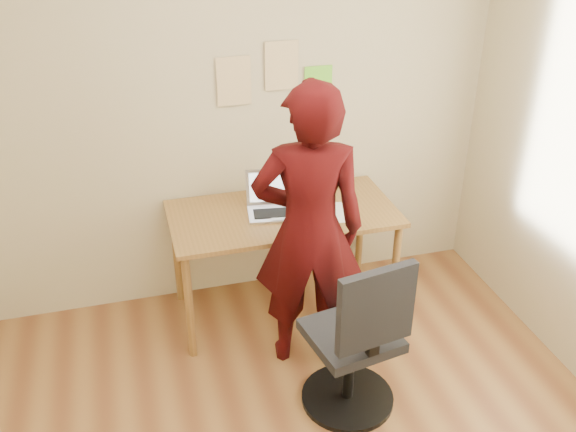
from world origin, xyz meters
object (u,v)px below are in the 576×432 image
object	(u,v)px
desk	(283,224)
phone	(314,224)
laptop	(273,203)
office_chair	(357,347)
person	(309,231)

from	to	relation	value
desk	phone	world-z (taller)	phone
laptop	office_chair	xyz separation A→B (m)	(0.19, -1.00, -0.37)
office_chair	person	xyz separation A→B (m)	(-0.11, 0.50, 0.44)
laptop	office_chair	world-z (taller)	office_chair
laptop	person	bearing A→B (deg)	-73.36
laptop	person	size ratio (longest dim) A/B	0.21
person	laptop	bearing A→B (deg)	-69.91
desk	person	bearing A→B (deg)	-87.26
office_chair	person	size ratio (longest dim) A/B	0.57
laptop	person	world-z (taller)	person
phone	person	world-z (taller)	person
office_chair	person	bearing A→B (deg)	92.73
office_chair	phone	bearing A→B (deg)	79.93
phone	office_chair	bearing A→B (deg)	-113.01
phone	laptop	bearing A→B (deg)	105.29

